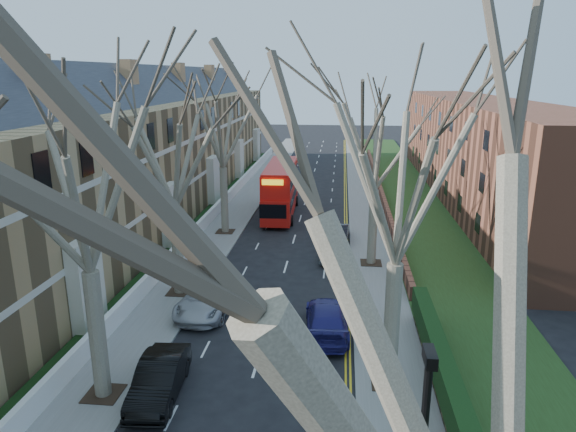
# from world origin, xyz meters

# --- Properties ---
(pavement_left) EXTENTS (3.00, 102.00, 0.12)m
(pavement_left) POSITION_xyz_m (-6.00, 39.00, 0.06)
(pavement_left) COLOR slate
(pavement_left) RESTS_ON ground
(pavement_right) EXTENTS (3.00, 102.00, 0.12)m
(pavement_right) POSITION_xyz_m (6.00, 39.00, 0.06)
(pavement_right) COLOR slate
(pavement_right) RESTS_ON ground
(terrace_left) EXTENTS (9.70, 78.00, 13.60)m
(terrace_left) POSITION_xyz_m (-13.65, 31.00, 5.53)
(terrace_left) COLOR #99794D
(terrace_left) RESTS_ON ground
(flats_right) EXTENTS (13.97, 54.00, 10.00)m
(flats_right) POSITION_xyz_m (17.46, 43.00, 4.98)
(flats_right) COLOR brown
(flats_right) RESTS_ON ground
(front_wall_left) EXTENTS (0.30, 78.00, 1.00)m
(front_wall_left) POSITION_xyz_m (-7.65, 31.00, 0.62)
(front_wall_left) COLOR white
(front_wall_left) RESTS_ON ground
(grass_verge_right) EXTENTS (6.00, 102.00, 0.06)m
(grass_verge_right) POSITION_xyz_m (10.50, 39.00, 0.15)
(grass_verge_right) COLOR #213814
(grass_verge_right) RESTS_ON ground
(tree_left_mid) EXTENTS (10.50, 10.50, 14.71)m
(tree_left_mid) POSITION_xyz_m (-5.70, 6.00, 9.56)
(tree_left_mid) COLOR brown
(tree_left_mid) RESTS_ON ground
(tree_left_far) EXTENTS (10.15, 10.15, 14.22)m
(tree_left_far) POSITION_xyz_m (-5.70, 16.00, 9.24)
(tree_left_far) COLOR brown
(tree_left_far) RESTS_ON ground
(tree_left_dist) EXTENTS (10.50, 10.50, 14.71)m
(tree_left_dist) POSITION_xyz_m (-5.70, 28.00, 9.56)
(tree_left_dist) COLOR brown
(tree_left_dist) RESTS_ON ground
(tree_right_near) EXTENTS (10.85, 10.85, 15.20)m
(tree_right_near) POSITION_xyz_m (5.70, -6.00, 9.86)
(tree_right_near) COLOR brown
(tree_right_near) RESTS_ON ground
(tree_right_mid) EXTENTS (10.50, 10.50, 14.71)m
(tree_right_mid) POSITION_xyz_m (5.70, 8.00, 9.56)
(tree_right_mid) COLOR brown
(tree_right_mid) RESTS_ON ground
(tree_right_far) EXTENTS (10.15, 10.15, 14.22)m
(tree_right_far) POSITION_xyz_m (5.70, 22.00, 9.24)
(tree_right_far) COLOR brown
(tree_right_far) RESTS_ON ground
(double_decker_bus) EXTENTS (2.97, 10.87, 4.52)m
(double_decker_bus) POSITION_xyz_m (-1.89, 34.10, 2.22)
(double_decker_bus) COLOR red
(double_decker_bus) RESTS_ON ground
(car_left_mid) EXTENTS (1.96, 4.75, 1.53)m
(car_left_mid) POSITION_xyz_m (-3.47, 6.31, 0.76)
(car_left_mid) COLOR black
(car_left_mid) RESTS_ON ground
(car_left_far) EXTENTS (3.03, 5.78, 1.55)m
(car_left_far) POSITION_xyz_m (-3.45, 14.07, 0.78)
(car_left_far) COLOR #A9AAAF
(car_left_far) RESTS_ON ground
(car_right_near) EXTENTS (2.36, 5.36, 1.53)m
(car_right_near) POSITION_xyz_m (3.02, 12.20, 0.76)
(car_right_near) COLOR navy
(car_right_near) RESTS_ON ground
(car_right_mid) EXTENTS (1.88, 4.16, 1.39)m
(car_right_mid) POSITION_xyz_m (3.07, 22.85, 0.69)
(car_right_mid) COLOR #9FA4A8
(car_right_mid) RESTS_ON ground
(car_right_far) EXTENTS (1.71, 4.29, 1.39)m
(car_right_far) POSITION_xyz_m (3.45, 27.00, 0.69)
(car_right_far) COLOR black
(car_right_far) RESTS_ON ground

